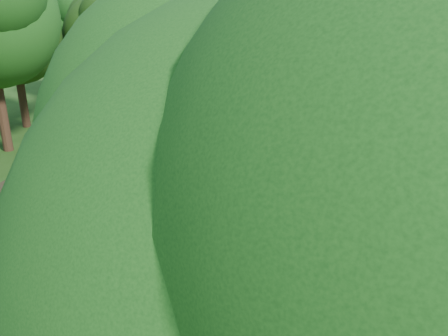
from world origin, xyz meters
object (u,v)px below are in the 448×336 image
at_px(plant_boat, 176,176).
at_px(sandwich_board, 223,226).
at_px(pedestrian_dark, 313,97).
at_px(pedestrian_pink, 292,111).
at_px(second_boat, 254,109).

height_order(plant_boat, sandwich_board, plant_boat).
bearing_deg(plant_boat, pedestrian_dark, 81.02).
bearing_deg(pedestrian_pink, sandwich_board, -76.29).
bearing_deg(pedestrian_dark, pedestrian_pink, -86.12).
xyz_separation_m(pedestrian_pink, pedestrian_dark, (0.72, 6.64, -0.04)).
height_order(second_boat, sandwich_board, second_boat).
bearing_deg(second_boat, plant_boat, -95.17).
distance_m(second_boat, pedestrian_pink, 3.44).
xyz_separation_m(plant_boat, second_boat, (-0.50, 16.42, -0.28)).
distance_m(plant_boat, second_boat, 16.43).
height_order(sandwich_board, pedestrian_pink, pedestrian_pink).
xyz_separation_m(plant_boat, pedestrian_dark, (3.47, 21.95, -0.07)).
bearing_deg(plant_boat, second_boat, 91.75).
bearing_deg(pedestrian_pink, second_boat, 173.04).
height_order(plant_boat, second_boat, plant_boat).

